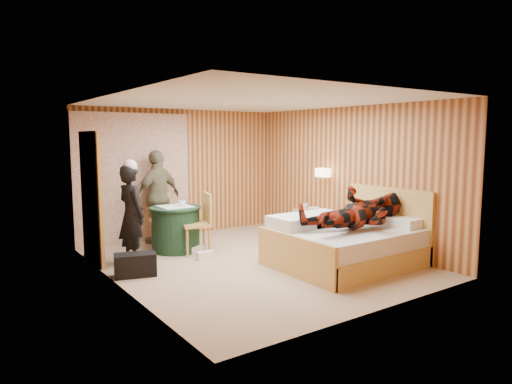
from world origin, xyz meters
TOP-DOWN VIEW (x-y plane):
  - floor at (0.00, 0.00)m, footprint 4.20×5.00m
  - ceiling at (0.00, 0.00)m, footprint 4.20×5.00m
  - wall_back at (0.00, 2.50)m, footprint 4.20×0.02m
  - wall_left at (-2.10, 0.00)m, footprint 0.02×5.00m
  - wall_right at (2.10, 0.00)m, footprint 0.02×5.00m
  - curtain at (-1.00, 2.43)m, footprint 2.20×0.08m
  - doorway at (-2.06, 1.40)m, footprint 0.06×0.90m
  - wall_lamp at (1.92, 0.45)m, footprint 0.26×0.24m
  - bed at (1.12, -0.94)m, footprint 2.11×1.66m
  - nightstand at (1.88, 0.76)m, footprint 0.43×0.59m
  - round_table at (-0.67, 1.35)m, footprint 0.88×0.88m
  - chair_far at (-0.65, 2.04)m, footprint 0.52×0.52m
  - chair_near at (-0.38, 0.97)m, footprint 0.56×0.56m
  - duffel_bag at (-1.77, 0.34)m, footprint 0.63×0.45m
  - sneaker_left at (-0.53, 0.56)m, footprint 0.29×0.13m
  - sneaker_right at (-0.47, 1.01)m, footprint 0.27×0.11m
  - woman_standing at (-1.58, 0.95)m, footprint 0.45×0.61m
  - man_at_table at (-0.67, 2.08)m, footprint 1.09×0.75m
  - man_on_bed at (1.15, -1.17)m, footprint 0.86×0.67m
  - book_lower at (1.88, 0.71)m, footprint 0.17×0.22m
  - book_upper at (1.88, 0.71)m, footprint 0.23×0.27m
  - cup_nightstand at (1.88, 0.89)m, footprint 0.12×0.12m
  - cup_table at (-0.57, 1.30)m, footprint 0.15×0.15m

SIDE VIEW (x-z plane):
  - floor at x=0.00m, z-range -0.01..0.01m
  - sneaker_right at x=-0.47m, z-range 0.00..0.12m
  - sneaker_left at x=-0.53m, z-range 0.00..0.13m
  - duffel_bag at x=-1.77m, z-range 0.00..0.32m
  - nightstand at x=1.88m, z-range 0.01..0.58m
  - bed at x=1.12m, z-range -0.24..0.90m
  - round_table at x=-0.67m, z-range 0.00..0.78m
  - chair_far at x=-0.65m, z-range 0.07..1.00m
  - book_lower at x=1.88m, z-range 0.57..0.59m
  - chair_near at x=-0.38m, z-range 0.08..1.10m
  - book_upper at x=1.88m, z-range 0.59..0.61m
  - cup_nightstand at x=1.88m, z-range 0.57..0.66m
  - woman_standing at x=-1.58m, z-range 0.00..1.54m
  - cup_table at x=-0.57m, z-range 0.78..0.88m
  - man_at_table at x=-0.67m, z-range 0.00..1.72m
  - man_on_bed at x=1.15m, z-range 0.12..1.89m
  - doorway at x=-2.06m, z-range 0.00..2.05m
  - curtain at x=-1.00m, z-range 0.00..2.40m
  - wall_back at x=0.00m, z-range 0.00..2.50m
  - wall_left at x=-2.10m, z-range 0.00..2.50m
  - wall_right at x=2.10m, z-range 0.00..2.50m
  - wall_lamp at x=1.92m, z-range 1.22..1.38m
  - ceiling at x=0.00m, z-range 2.50..2.50m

